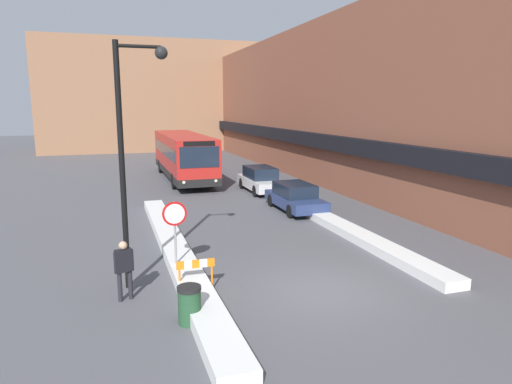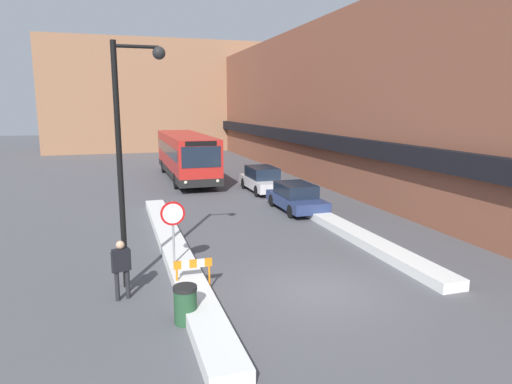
{
  "view_description": "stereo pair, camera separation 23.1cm",
  "coord_description": "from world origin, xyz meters",
  "px_view_note": "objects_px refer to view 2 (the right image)",
  "views": [
    {
      "loc": [
        -5.68,
        -11.16,
        5.24
      ],
      "look_at": [
        0.1,
        6.64,
        1.7
      ],
      "focal_mm": 32.0,
      "sensor_mm": 36.0,
      "label": 1
    },
    {
      "loc": [
        -5.46,
        -11.23,
        5.24
      ],
      "look_at": [
        0.1,
        6.64,
        1.7
      ],
      "focal_mm": 32.0,
      "sensor_mm": 36.0,
      "label": 2
    }
  ],
  "objects_px": {
    "parked_car_front": "(296,197)",
    "street_lamp": "(128,141)",
    "parked_car_middle": "(262,179)",
    "construction_barricade": "(193,269)",
    "stop_sign": "(173,222)",
    "trash_bin": "(185,304)",
    "pedestrian": "(121,264)",
    "city_bus": "(186,155)"
  },
  "relations": [
    {
      "from": "street_lamp",
      "to": "construction_barricade",
      "type": "distance_m",
      "value": 4.04
    },
    {
      "from": "parked_car_middle",
      "to": "construction_barricade",
      "type": "height_order",
      "value": "parked_car_middle"
    },
    {
      "from": "parked_car_front",
      "to": "pedestrian",
      "type": "height_order",
      "value": "pedestrian"
    },
    {
      "from": "pedestrian",
      "to": "trash_bin",
      "type": "relative_size",
      "value": 1.76
    },
    {
      "from": "trash_bin",
      "to": "parked_car_front",
      "type": "bearing_deg",
      "value": 55.61
    },
    {
      "from": "parked_car_front",
      "to": "parked_car_middle",
      "type": "xyz_separation_m",
      "value": [
        0.0,
        5.49,
        0.07
      ]
    },
    {
      "from": "street_lamp",
      "to": "parked_car_front",
      "type": "bearing_deg",
      "value": 43.03
    },
    {
      "from": "street_lamp",
      "to": "city_bus",
      "type": "bearing_deg",
      "value": 76.98
    },
    {
      "from": "parked_car_middle",
      "to": "parked_car_front",
      "type": "bearing_deg",
      "value": -90.0
    },
    {
      "from": "parked_car_front",
      "to": "construction_barricade",
      "type": "distance_m",
      "value": 10.93
    },
    {
      "from": "street_lamp",
      "to": "parked_car_middle",
      "type": "bearing_deg",
      "value": 57.94
    },
    {
      "from": "parked_car_front",
      "to": "pedestrian",
      "type": "relative_size",
      "value": 2.6
    },
    {
      "from": "parked_car_middle",
      "to": "construction_barricade",
      "type": "xyz_separation_m",
      "value": [
        -6.7,
        -14.13,
        -0.1
      ]
    },
    {
      "from": "street_lamp",
      "to": "pedestrian",
      "type": "xyz_separation_m",
      "value": [
        -0.38,
        -0.92,
        -3.27
      ]
    },
    {
      "from": "trash_bin",
      "to": "stop_sign",
      "type": "bearing_deg",
      "value": 87.22
    },
    {
      "from": "trash_bin",
      "to": "construction_barricade",
      "type": "relative_size",
      "value": 0.86
    },
    {
      "from": "stop_sign",
      "to": "pedestrian",
      "type": "height_order",
      "value": "stop_sign"
    },
    {
      "from": "parked_car_front",
      "to": "stop_sign",
      "type": "distance_m",
      "value": 10.1
    },
    {
      "from": "street_lamp",
      "to": "trash_bin",
      "type": "bearing_deg",
      "value": -69.33
    },
    {
      "from": "pedestrian",
      "to": "trash_bin",
      "type": "bearing_deg",
      "value": -70.15
    },
    {
      "from": "stop_sign",
      "to": "street_lamp",
      "type": "bearing_deg",
      "value": -155.26
    },
    {
      "from": "parked_car_front",
      "to": "street_lamp",
      "type": "bearing_deg",
      "value": -136.97
    },
    {
      "from": "stop_sign",
      "to": "street_lamp",
      "type": "xyz_separation_m",
      "value": [
        -1.23,
        -0.56,
        2.56
      ]
    },
    {
      "from": "city_bus",
      "to": "pedestrian",
      "type": "height_order",
      "value": "city_bus"
    },
    {
      "from": "street_lamp",
      "to": "construction_barricade",
      "type": "xyz_separation_m",
      "value": [
        1.58,
        -0.92,
        -3.61
      ]
    },
    {
      "from": "parked_car_middle",
      "to": "city_bus",
      "type": "bearing_deg",
      "value": 120.67
    },
    {
      "from": "city_bus",
      "to": "pedestrian",
      "type": "bearing_deg",
      "value": -103.46
    },
    {
      "from": "city_bus",
      "to": "trash_bin",
      "type": "bearing_deg",
      "value": -98.79
    },
    {
      "from": "trash_bin",
      "to": "construction_barricade",
      "type": "bearing_deg",
      "value": 74.8
    },
    {
      "from": "parked_car_middle",
      "to": "pedestrian",
      "type": "bearing_deg",
      "value": -121.48
    },
    {
      "from": "parked_car_middle",
      "to": "construction_barricade",
      "type": "distance_m",
      "value": 15.63
    },
    {
      "from": "pedestrian",
      "to": "parked_car_front",
      "type": "bearing_deg",
      "value": 27.64
    },
    {
      "from": "parked_car_middle",
      "to": "trash_bin",
      "type": "distance_m",
      "value": 17.58
    },
    {
      "from": "stop_sign",
      "to": "parked_car_front",
      "type": "bearing_deg",
      "value": 45.45
    },
    {
      "from": "pedestrian",
      "to": "construction_barricade",
      "type": "relative_size",
      "value": 1.52
    },
    {
      "from": "parked_car_front",
      "to": "stop_sign",
      "type": "bearing_deg",
      "value": -134.55
    },
    {
      "from": "city_bus",
      "to": "parked_car_front",
      "type": "height_order",
      "value": "city_bus"
    },
    {
      "from": "street_lamp",
      "to": "stop_sign",
      "type": "bearing_deg",
      "value": 24.74
    },
    {
      "from": "parked_car_front",
      "to": "street_lamp",
      "type": "distance_m",
      "value": 11.87
    },
    {
      "from": "parked_car_middle",
      "to": "pedestrian",
      "type": "xyz_separation_m",
      "value": [
        -8.65,
        -14.13,
        0.23
      ]
    },
    {
      "from": "stop_sign",
      "to": "pedestrian",
      "type": "bearing_deg",
      "value": -137.25
    },
    {
      "from": "street_lamp",
      "to": "pedestrian",
      "type": "bearing_deg",
      "value": -112.36
    }
  ]
}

